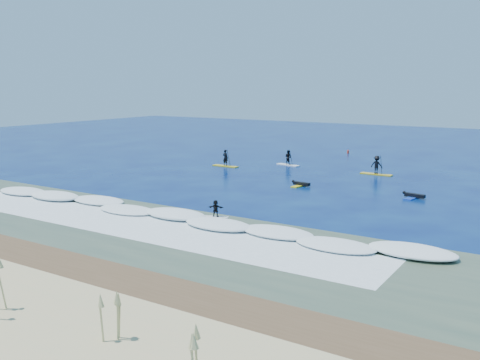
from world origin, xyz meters
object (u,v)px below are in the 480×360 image
Objects in this scene: marker_buoy at (348,152)px; sup_paddler_left at (225,160)px; prone_paddler_near at (301,184)px; wave_surfer at (216,210)px; prone_paddler_far at (414,196)px; sup_paddler_center at (288,159)px; sup_paddler_right at (377,166)px.

sup_paddler_left is at bearing -112.35° from marker_buoy.
prone_paddler_near is 1.35× the size of wave_surfer.
marker_buoy is (-5.35, 37.98, -0.46)m from wave_surfer.
marker_buoy reaches higher than prone_paddler_near.
prone_paddler_near is 9.94m from prone_paddler_far.
sup_paddler_center reaches higher than prone_paddler_near.
wave_surfer is 38.36m from marker_buoy.
wave_surfer is at bearing -170.72° from prone_paddler_near.
sup_paddler_left is 22.82m from prone_paddler_far.
sup_paddler_center is (5.49, 4.50, 0.07)m from sup_paddler_left.
wave_surfer is at bearing 156.78° from prone_paddler_far.
marker_buoy is (-4.78, 23.88, 0.09)m from prone_paddler_near.
sup_paddler_left is 1.31× the size of prone_paddler_near.
sup_paddler_right is 10.33m from prone_paddler_near.
sup_paddler_right reaches higher than sup_paddler_left.
sup_paddler_left reaches higher than wave_surfer.
sup_paddler_left is 1.29× the size of prone_paddler_far.
sup_paddler_center is at bearing 41.44° from sup_paddler_left.
marker_buoy is at bearing 78.32° from wave_surfer.
sup_paddler_center is 0.91× the size of sup_paddler_right.
sup_paddler_center reaches higher than marker_buoy.
sup_paddler_right is at bearing -14.50° from prone_paddler_near.
sup_paddler_right is 1.33× the size of prone_paddler_far.
sup_paddler_left is 16.35m from sup_paddler_right.
prone_paddler_far is (16.61, -10.17, -0.58)m from sup_paddler_center.
sup_paddler_right is 1.35× the size of prone_paddler_near.
prone_paddler_far is 27.83m from marker_buoy.
prone_paddler_near is at bearing 72.61° from wave_surfer.
marker_buoy is at bearing 122.03° from sup_paddler_right.
sup_paddler_center is at bearing 68.41° from prone_paddler_far.
sup_paddler_left is 23.74m from wave_surfer.
sup_paddler_right is at bearing 15.06° from sup_paddler_left.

